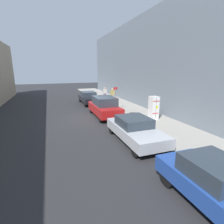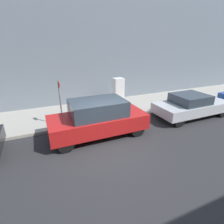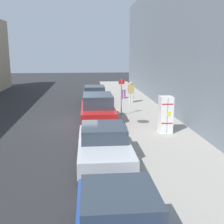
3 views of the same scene
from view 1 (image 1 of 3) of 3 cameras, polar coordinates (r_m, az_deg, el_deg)
The scene contains 12 objects.
ground_plane at distance 14.84m, azimuth -7.09°, elevation -1.97°, with size 80.00×80.00×0.00m, color #28282B.
sidewalk_slab at distance 16.25m, azimuth 7.62°, elevation -0.36°, with size 3.65×44.00×0.14m, color #9E998E.
building_facade_near at distance 17.29m, azimuth 16.87°, elevation 15.41°, with size 2.04×39.60×9.34m, color slate.
discarded_refrigerator at distance 14.13m, azimuth 13.43°, elevation 1.33°, with size 0.62×0.65×1.82m.
manhole_cover at distance 15.90m, azimuth 6.88°, elevation -0.36°, with size 0.70×0.70×0.02m, color #47443F.
street_sign_post at distance 16.76m, azimuth 1.10°, elevation 4.97°, with size 0.36×0.07×2.30m.
pedestrian_walking_far at distance 21.36m, azimuth 0.15°, elevation 5.91°, with size 0.47×0.22×1.64m.
pedestrian_standing_near at distance 23.20m, azimuth -2.35°, elevation 6.38°, with size 0.45×0.22×1.56m.
parked_sedan_dark at distance 21.04m, azimuth -7.59°, elevation 4.72°, with size 1.79×4.64×1.41m.
parked_suv_red at distance 15.06m, azimuth -2.47°, elevation 1.78°, with size 1.87×4.43×1.72m.
parked_sedan_silver at distance 9.97m, azimuth 7.50°, elevation -5.63°, with size 1.88×4.44×1.37m.
parked_hatchback_blue at distance 6.29m, azimuth 31.11°, elevation -19.59°, with size 1.72×3.85×1.45m.
Camera 1 is at (3.09, 13.96, 3.99)m, focal length 28.00 mm.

